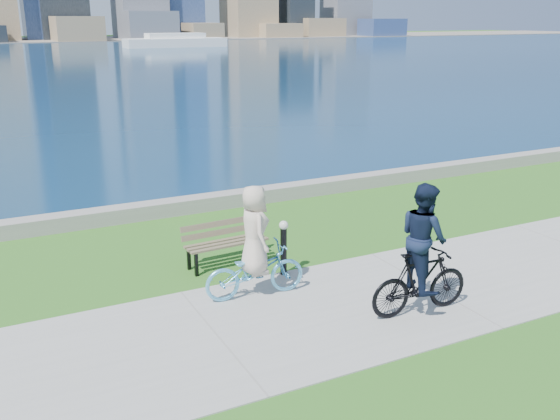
# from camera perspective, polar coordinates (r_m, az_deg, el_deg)

# --- Properties ---
(ground) EXTENTS (320.00, 320.00, 0.00)m
(ground) POSITION_cam_1_polar(r_m,az_deg,el_deg) (11.45, 13.41, -6.88)
(ground) COLOR #265D18
(ground) RESTS_ON ground
(concrete_path) EXTENTS (80.00, 3.50, 0.02)m
(concrete_path) POSITION_cam_1_polar(r_m,az_deg,el_deg) (11.45, 13.41, -6.83)
(concrete_path) COLOR gray
(concrete_path) RESTS_ON ground
(seawall) EXTENTS (90.00, 0.50, 0.35)m
(seawall) POSITION_cam_1_polar(r_m,az_deg,el_deg) (16.30, -0.58, 1.55)
(seawall) COLOR gray
(seawall) RESTS_ON ground
(bay_water) EXTENTS (320.00, 131.00, 0.01)m
(bay_water) POSITION_cam_1_polar(r_m,az_deg,el_deg) (80.30, -22.43, 12.76)
(bay_water) COLOR #0B2A4A
(bay_water) RESTS_ON ground
(ferry_far) EXTENTS (15.53, 4.44, 2.11)m
(ferry_far) POSITION_cam_1_polar(r_m,az_deg,el_deg) (101.15, -9.54, 14.97)
(ferry_far) COLOR white
(ferry_far) RESTS_ON ground
(park_bench) EXTENTS (1.63, 0.64, 0.83)m
(park_bench) POSITION_cam_1_polar(r_m,az_deg,el_deg) (12.01, -5.12, -2.69)
(park_bench) COLOR black
(park_bench) RESTS_ON ground
(bollard_lamp) EXTENTS (0.17, 0.17, 1.06)m
(bollard_lamp) POSITION_cam_1_polar(r_m,az_deg,el_deg) (11.43, 0.33, -3.15)
(bollard_lamp) COLOR black
(bollard_lamp) RESTS_ON ground
(cyclist_woman) EXTENTS (0.77, 1.80, 1.95)m
(cyclist_woman) POSITION_cam_1_polar(r_m,az_deg,el_deg) (10.51, -2.34, -4.24)
(cyclist_woman) COLOR #5EB7E5
(cyclist_woman) RESTS_ON ground
(cyclist_man) EXTENTS (0.70, 1.78, 2.16)m
(cyclist_man) POSITION_cam_1_polar(r_m,az_deg,el_deg) (10.09, 12.83, -4.48)
(cyclist_man) COLOR black
(cyclist_man) RESTS_ON ground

